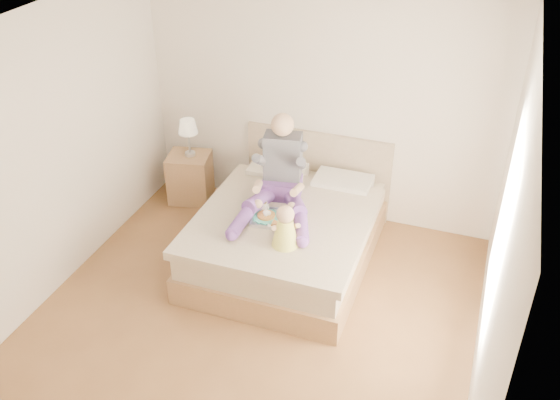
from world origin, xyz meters
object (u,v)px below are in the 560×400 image
(bed, at_px, (290,231))
(tray, at_px, (275,217))
(adult, at_px, (280,179))
(nightstand, at_px, (190,177))
(baby, at_px, (285,229))

(bed, xyz_separation_m, tray, (-0.06, -0.26, 0.32))
(adult, bearing_deg, nightstand, 145.13)
(baby, bearing_deg, adult, 82.79)
(adult, xyz_separation_m, baby, (0.30, -0.68, -0.11))
(tray, xyz_separation_m, baby, (0.23, -0.36, 0.14))
(baby, bearing_deg, bed, 74.16)
(tray, bearing_deg, nightstand, 137.91)
(nightstand, relative_size, baby, 1.41)
(nightstand, bearing_deg, baby, -50.39)
(bed, height_order, tray, bed)
(bed, relative_size, nightstand, 3.67)
(nightstand, height_order, tray, tray)
(bed, relative_size, baby, 5.18)
(bed, xyz_separation_m, nightstand, (-1.51, 0.69, -0.02))
(bed, relative_size, adult, 1.82)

